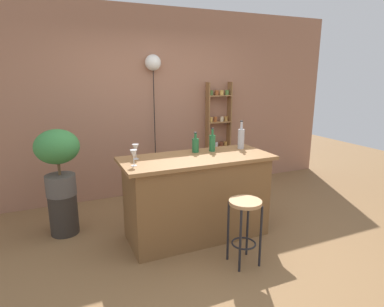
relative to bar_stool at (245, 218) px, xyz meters
name	(u,v)px	position (x,y,z in m)	size (l,w,h in m)	color
ground	(208,247)	(-0.19, 0.41, -0.49)	(12.00, 12.00, 0.00)	brown
back_wall	(152,104)	(-0.19, 2.36, 0.91)	(6.40, 0.10, 2.80)	#9E6B51
kitchen_counter	(197,197)	(-0.19, 0.71, -0.01)	(1.69, 0.71, 0.95)	brown
bar_stool	(245,218)	(0.00, 0.00, 0.00)	(0.32, 0.32, 0.66)	black
spice_shelf	(218,133)	(0.89, 2.22, 0.40)	(0.42, 0.14, 1.72)	olive
plant_stool	(64,214)	(-1.60, 1.38, -0.25)	(0.32, 0.32, 0.48)	#2D2823
potted_plant	(58,156)	(-1.60, 1.38, 0.46)	(0.49, 0.44, 0.77)	#514C47
bottle_soda_blue	(195,145)	(-0.12, 0.91, 0.55)	(0.08, 0.08, 0.24)	#236638
bottle_olive_oil	(212,143)	(0.09, 0.88, 0.57)	(0.07, 0.07, 0.28)	#236638
bottle_wine_red	(241,138)	(0.47, 0.86, 0.59)	(0.08, 0.08, 0.34)	#B2B2B7
wine_glass_left	(136,149)	(-0.83, 0.88, 0.58)	(0.07, 0.07, 0.16)	silver
wine_glass_center	(134,154)	(-0.91, 0.63, 0.58)	(0.07, 0.07, 0.16)	silver
pendant_globe_light	(153,64)	(-0.19, 2.25, 1.49)	(0.23, 0.23, 2.12)	black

